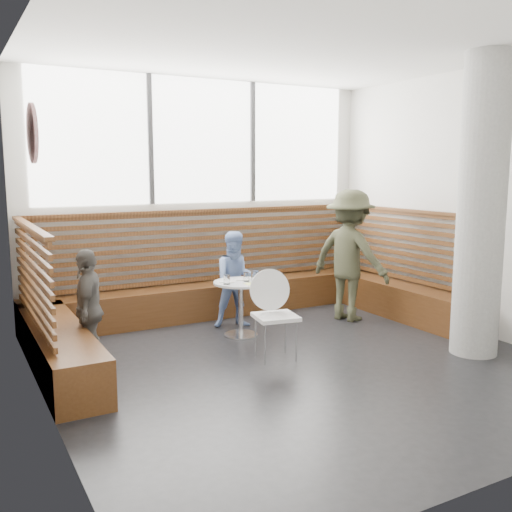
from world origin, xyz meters
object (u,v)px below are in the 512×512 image
concrete_column (481,207)px  cafe_chair (272,307)px  cafe_table (241,297)px  adult_man (350,255)px  child_left (89,309)px  child_back (237,280)px

concrete_column → cafe_chair: concrete_column is taller
cafe_table → adult_man: size_ratio=0.39×
adult_man → child_left: adult_man is taller
child_back → adult_man: bearing=-0.1°
child_back → child_left: size_ratio=1.00×
cafe_table → child_back: child_back is taller
concrete_column → child_back: bearing=129.4°
adult_man → child_back: (-1.49, 0.40, -0.26)m
child_back → cafe_chair: bearing=-84.4°
concrete_column → cafe_table: (-1.95, 1.80, -1.12)m
concrete_column → child_left: concrete_column is taller
child_back → child_left: child_back is taller
cafe_table → child_left: 1.87m
cafe_table → child_back: (0.14, 0.39, 0.13)m
concrete_column → child_left: size_ratio=2.62×
cafe_table → adult_man: adult_man is taller
concrete_column → cafe_table: size_ratio=4.76×
adult_man → child_back: size_ratio=1.42×
cafe_table → child_back: bearing=70.1°
cafe_table → cafe_chair: cafe_chair is taller
cafe_table → adult_man: (1.63, -0.01, 0.39)m
cafe_chair → adult_man: size_ratio=0.54×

